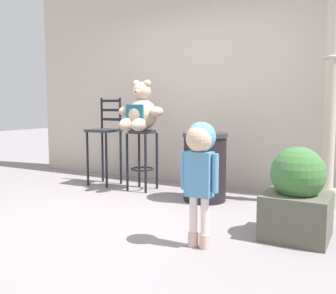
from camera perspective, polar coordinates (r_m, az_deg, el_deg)
ground_plane at (r=3.82m, az=-6.88°, el=-10.75°), size 24.00×24.00×0.00m
building_wall at (r=5.57m, az=6.16°, el=15.09°), size 6.05×0.30×3.94m
bar_stool_with_teddy at (r=5.02m, az=-3.88°, el=-0.10°), size 0.38×0.38×0.79m
teddy_bear at (r=4.96m, az=-4.12°, el=5.21°), size 0.63×0.56×0.64m
child_walking at (r=2.96m, az=4.79°, el=-1.49°), size 0.31×0.25×0.99m
trash_bin at (r=4.48m, az=5.51°, el=-2.92°), size 0.52×0.52×0.80m
lamppost at (r=4.51m, az=22.96°, el=5.65°), size 0.33×0.33×2.79m
bar_chair_empty at (r=5.41m, az=-9.33°, el=1.67°), size 0.38×0.38×1.22m
planter_with_shrub at (r=3.40m, az=18.66°, el=-6.97°), size 0.53×0.53×0.77m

